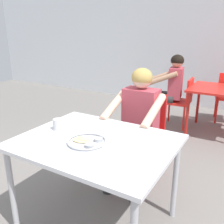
% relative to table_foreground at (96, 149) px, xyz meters
% --- Properties ---
extents(back_wall, '(12.00, 0.12, 3.40)m').
position_rel_table_foreground_xyz_m(back_wall, '(0.06, 3.94, 1.02)').
color(back_wall, silver).
rests_on(back_wall, ground).
extents(table_foreground, '(1.15, 0.92, 0.76)m').
position_rel_table_foreground_xyz_m(table_foreground, '(0.00, 0.00, 0.00)').
color(table_foreground, silver).
rests_on(table_foreground, ground).
extents(thali_tray, '(0.29, 0.29, 0.03)m').
position_rel_table_foreground_xyz_m(thali_tray, '(-0.03, -0.07, 0.08)').
color(thali_tray, '#B7BABF').
rests_on(thali_tray, table_foreground).
extents(drinking_cup, '(0.08, 0.08, 0.09)m').
position_rel_table_foreground_xyz_m(drinking_cup, '(-0.38, 0.01, 0.12)').
color(drinking_cup, silver).
rests_on(drinking_cup, table_foreground).
extents(chair_foreground, '(0.38, 0.43, 0.90)m').
position_rel_table_foreground_xyz_m(chair_foreground, '(0.01, 0.93, -0.17)').
color(chair_foreground, red).
rests_on(chair_foreground, ground).
extents(diner_foreground, '(0.49, 0.55, 1.20)m').
position_rel_table_foreground_xyz_m(diner_foreground, '(0.01, 0.70, 0.04)').
color(diner_foreground, '#2C2C2C').
rests_on(diner_foreground, ground).
extents(table_background_red, '(0.89, 0.83, 0.72)m').
position_rel_table_foreground_xyz_m(table_background_red, '(0.55, 2.51, -0.05)').
color(table_background_red, red).
rests_on(table_background_red, ground).
extents(chair_red_left, '(0.43, 0.42, 0.82)m').
position_rel_table_foreground_xyz_m(chair_red_left, '(-0.03, 2.53, -0.21)').
color(chair_red_left, red).
rests_on(chair_red_left, ground).
extents(patron_background, '(0.60, 0.56, 1.18)m').
position_rel_table_foreground_xyz_m(patron_background, '(-0.24, 2.50, 0.02)').
color(patron_background, '#2F2F2F').
rests_on(patron_background, ground).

